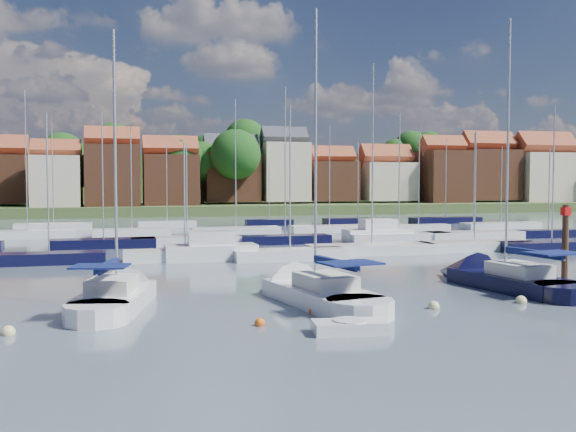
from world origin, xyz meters
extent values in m
plane|color=#475661|center=(0.00, 40.00, 0.00)|extent=(260.00, 260.00, 0.00)
cube|color=silver|center=(-12.29, 2.26, 0.25)|extent=(4.17, 7.11, 1.20)
cone|color=silver|center=(-11.37, 6.33, 0.25)|extent=(3.42, 3.77, 2.77)
cylinder|color=silver|center=(-13.01, -0.99, 0.25)|extent=(3.32, 3.32, 1.20)
cube|color=beige|center=(-12.39, 1.81, 1.20)|extent=(2.50, 3.13, 0.70)
cylinder|color=#B2B2B7|center=(-12.18, 2.72, 7.02)|extent=(0.14, 0.14, 12.33)
cylinder|color=#B2B2B7|center=(-12.59, 0.91, 2.05)|extent=(0.91, 3.63, 0.10)
cube|color=#0F194E|center=(-12.59, 0.91, 2.20)|extent=(1.06, 3.50, 0.35)
cube|color=#0F194E|center=(-12.85, -0.26, 2.35)|extent=(2.67, 2.14, 0.08)
cube|color=silver|center=(-2.52, 0.86, 0.25)|extent=(4.38, 7.79, 1.20)
cone|color=silver|center=(-3.38, 5.37, 0.25)|extent=(3.68, 4.08, 3.06)
cylinder|color=silver|center=(-1.83, -2.75, 0.25)|extent=(3.58, 3.58, 1.20)
cube|color=beige|center=(-2.42, 0.36, 1.20)|extent=(2.68, 3.41, 0.70)
cylinder|color=#B2B2B7|center=(-2.61, 1.36, 7.65)|extent=(0.14, 0.14, 13.61)
cylinder|color=#B2B2B7|center=(-2.23, -0.64, 2.05)|extent=(0.86, 4.03, 0.10)
cube|color=#0F194E|center=(-2.23, -0.64, 2.20)|extent=(1.02, 3.87, 0.35)
cube|color=#0F194E|center=(-1.98, -1.95, 2.35)|extent=(2.90, 2.29, 0.08)
cube|color=black|center=(9.14, 2.22, 0.25)|extent=(4.30, 7.91, 1.20)
cone|color=black|center=(8.38, 6.84, 0.25)|extent=(3.67, 4.10, 3.13)
cylinder|color=black|center=(9.74, -1.48, 0.25)|extent=(3.59, 3.59, 1.20)
cube|color=beige|center=(9.22, 1.70, 1.20)|extent=(2.66, 3.44, 0.70)
cylinder|color=#B2B2B7|center=(9.05, 2.73, 7.95)|extent=(0.14, 0.14, 14.21)
cylinder|color=#B2B2B7|center=(9.39, 0.68, 2.05)|extent=(0.77, 4.13, 0.10)
cube|color=#0F194E|center=(9.39, 0.68, 2.20)|extent=(0.94, 3.96, 0.35)
cube|color=#0F194E|center=(9.61, -0.66, 2.35)|extent=(2.92, 2.28, 0.08)
cube|color=silver|center=(-3.23, -5.31, 0.21)|extent=(3.06, 1.68, 0.57)
cylinder|color=silver|center=(-3.23, -5.31, 0.37)|extent=(1.36, 1.36, 0.37)
cylinder|color=#4C331E|center=(11.36, 0.72, 1.26)|extent=(0.36, 0.36, 7.03)
cube|color=red|center=(11.36, 0.72, 4.42)|extent=(0.40, 0.40, 0.44)
sphere|color=beige|center=(-16.29, -2.19, 0.00)|extent=(0.55, 0.55, 0.55)
sphere|color=#D85914|center=(-6.39, -3.08, 0.00)|extent=(0.45, 0.45, 0.45)
sphere|color=#D85914|center=(-3.51, -1.25, 0.00)|extent=(0.43, 0.43, 0.43)
sphere|color=beige|center=(2.35, -1.62, 0.00)|extent=(0.53, 0.53, 0.53)
sphere|color=#D85914|center=(0.85, 5.51, 0.00)|extent=(0.43, 0.43, 0.43)
sphere|color=beige|center=(7.19, -1.45, 0.00)|extent=(0.54, 0.54, 0.54)
cube|color=black|center=(-17.11, 20.54, 0.35)|extent=(8.01, 2.24, 1.00)
cylinder|color=#B2B2B7|center=(-17.11, 20.54, 5.93)|extent=(0.12, 0.12, 10.16)
cube|color=silver|center=(-7.27, 20.20, 0.35)|extent=(9.22, 2.58, 1.00)
cylinder|color=#B2B2B7|center=(-7.27, 20.20, 4.94)|extent=(0.12, 0.12, 8.18)
cube|color=silver|center=(0.63, 18.61, 0.35)|extent=(8.78, 2.46, 1.00)
cylinder|color=#B2B2B7|center=(0.63, 18.61, 6.38)|extent=(0.12, 0.12, 11.06)
cube|color=silver|center=(8.23, 20.67, 0.35)|extent=(10.79, 3.02, 1.00)
cylinder|color=#B2B2B7|center=(8.23, 20.67, 8.29)|extent=(0.12, 0.12, 14.87)
cube|color=silver|center=(17.98, 21.03, 0.35)|extent=(10.13, 2.84, 1.00)
cylinder|color=#B2B2B7|center=(17.98, 21.03, 5.65)|extent=(0.12, 0.12, 9.59)
cube|color=black|center=(24.42, 19.12, 0.35)|extent=(9.52, 2.67, 1.00)
cylinder|color=#B2B2B7|center=(24.42, 19.12, 6.73)|extent=(0.12, 0.12, 11.77)
cube|color=silver|center=(-5.31, 20.00, 0.50)|extent=(7.00, 2.60, 1.40)
cube|color=silver|center=(-5.31, 20.00, 1.60)|extent=(3.50, 2.20, 1.30)
cube|color=black|center=(-13.55, 31.64, 0.35)|extent=(9.30, 2.60, 1.00)
cylinder|color=#B2B2B7|center=(-13.55, 31.64, 6.59)|extent=(0.12, 0.12, 11.48)
cube|color=silver|center=(-5.94, 32.01, 0.35)|extent=(10.40, 2.91, 1.00)
cylinder|color=#B2B2B7|center=(-5.94, 32.01, 5.24)|extent=(0.12, 0.12, 8.77)
cube|color=black|center=(3.48, 31.28, 0.35)|extent=(8.80, 2.46, 1.00)
cylinder|color=#B2B2B7|center=(3.48, 31.28, 8.01)|extent=(0.12, 0.12, 14.33)
cube|color=silver|center=(15.40, 31.16, 0.35)|extent=(10.73, 3.00, 1.00)
cylinder|color=#B2B2B7|center=(15.40, 31.16, 6.92)|extent=(0.12, 0.12, 12.14)
cube|color=silver|center=(23.82, 30.97, 0.35)|extent=(10.48, 2.93, 1.00)
cylinder|color=#B2B2B7|center=(23.82, 30.97, 5.99)|extent=(0.12, 0.12, 10.28)
cube|color=black|center=(32.94, 31.07, 0.35)|extent=(6.84, 1.91, 1.00)
cylinder|color=#B2B2B7|center=(32.94, 31.07, 5.26)|extent=(0.12, 0.12, 8.82)
cube|color=silver|center=(13.46, 32.00, 0.50)|extent=(7.00, 2.60, 1.40)
cube|color=silver|center=(13.46, 32.00, 1.60)|extent=(3.50, 2.20, 1.30)
cube|color=silver|center=(-21.71, 44.21, 0.35)|extent=(9.71, 2.72, 1.00)
cylinder|color=#B2B2B7|center=(-21.71, 44.21, 8.29)|extent=(0.12, 0.12, 14.88)
cube|color=silver|center=(-10.84, 44.51, 0.35)|extent=(8.49, 2.38, 1.00)
cylinder|color=#B2B2B7|center=(-10.84, 44.51, 6.51)|extent=(0.12, 0.12, 11.31)
cube|color=silver|center=(0.79, 43.78, 0.35)|extent=(10.16, 2.85, 1.00)
cylinder|color=#B2B2B7|center=(0.79, 43.78, 8.15)|extent=(0.12, 0.12, 14.59)
cube|color=silver|center=(12.17, 43.90, 0.35)|extent=(9.53, 2.67, 1.00)
cylinder|color=#B2B2B7|center=(12.17, 43.90, 6.81)|extent=(0.12, 0.12, 11.91)
cube|color=silver|center=(23.16, 42.50, 0.35)|extent=(7.62, 2.13, 1.00)
cylinder|color=#B2B2B7|center=(23.16, 42.50, 6.91)|extent=(0.12, 0.12, 12.13)
cube|color=silver|center=(35.22, 43.59, 0.35)|extent=(10.17, 2.85, 1.00)
cylinder|color=#B2B2B7|center=(35.22, 43.59, 5.72)|extent=(0.12, 0.12, 9.73)
cube|color=silver|center=(-20.26, 56.56, 0.35)|extent=(9.24, 2.59, 1.00)
cylinder|color=#B2B2B7|center=(-20.26, 56.56, 7.43)|extent=(0.12, 0.12, 13.17)
cube|color=silver|center=(-6.08, 57.30, 0.35)|extent=(7.57, 2.12, 1.00)
cylinder|color=#B2B2B7|center=(-6.08, 57.30, 5.97)|extent=(0.12, 0.12, 10.24)
cube|color=black|center=(7.88, 57.47, 0.35)|extent=(6.58, 1.84, 1.00)
cylinder|color=#B2B2B7|center=(7.88, 57.47, 4.85)|extent=(0.12, 0.12, 8.01)
cube|color=black|center=(20.94, 57.40, 0.35)|extent=(9.92, 2.78, 1.00)
cylinder|color=#B2B2B7|center=(20.94, 57.40, 6.31)|extent=(0.12, 0.12, 10.92)
cube|color=black|center=(34.28, 56.37, 0.35)|extent=(10.55, 2.95, 1.00)
cylinder|color=#B2B2B7|center=(34.28, 56.37, 6.61)|extent=(0.12, 0.12, 11.51)
cube|color=#485A2D|center=(0.00, 117.00, 0.30)|extent=(200.00, 70.00, 3.00)
cube|color=#485A2D|center=(0.00, 142.00, 5.00)|extent=(200.00, 60.00, 14.00)
cube|color=beige|center=(-22.74, 89.00, 6.08)|extent=(8.09, 8.80, 8.96)
cube|color=brown|center=(-22.74, 89.00, 11.55)|extent=(8.25, 4.00, 4.00)
cube|color=brown|center=(-13.35, 89.94, 7.08)|extent=(9.36, 10.17, 10.97)
cube|color=brown|center=(-13.35, 89.94, 13.72)|extent=(9.54, 4.63, 4.63)
cube|color=brown|center=(-3.04, 91.65, 6.31)|extent=(9.90, 8.56, 9.42)
cube|color=brown|center=(-3.04, 91.65, 12.23)|extent=(10.10, 4.90, 4.90)
cube|color=brown|center=(9.10, 96.65, 6.95)|extent=(10.59, 8.93, 9.49)
cube|color=#383A42|center=(9.10, 96.65, 12.99)|extent=(10.80, 5.24, 5.24)
cube|color=beige|center=(19.71, 95.80, 8.02)|extent=(9.01, 8.61, 11.65)
cube|color=#383A42|center=(19.71, 95.80, 14.95)|extent=(9.19, 4.46, 4.46)
cube|color=brown|center=(30.17, 97.00, 6.20)|extent=(9.10, 9.34, 8.00)
cube|color=brown|center=(30.17, 97.00, 11.32)|extent=(9.28, 4.50, 4.50)
cube|color=beige|center=(41.95, 96.59, 6.14)|extent=(10.86, 9.59, 7.88)
cube|color=brown|center=(41.95, 96.59, 11.41)|extent=(11.07, 5.37, 5.37)
cube|color=brown|center=(53.76, 93.92, 7.09)|extent=(9.18, 9.96, 10.97)
cube|color=brown|center=(53.76, 93.92, 13.70)|extent=(9.36, 4.54, 4.54)
cube|color=brown|center=(65.18, 95.21, 7.58)|extent=(11.39, 9.67, 10.76)
cube|color=brown|center=(65.18, 95.21, 14.36)|extent=(11.62, 5.64, 5.64)
cube|color=beige|center=(78.01, 93.34, 7.00)|extent=(12.95, 8.52, 10.80)
cube|color=brown|center=(78.01, 93.34, 13.99)|extent=(13.21, 6.41, 6.41)
cylinder|color=#382619|center=(56.77, 115.51, 8.51)|extent=(0.50, 0.50, 4.47)
sphere|color=#1D4D18|center=(56.77, 115.51, 14.58)|extent=(8.18, 8.18, 8.18)
cylinder|color=#382619|center=(3.46, 95.93, 3.83)|extent=(0.50, 0.50, 4.46)
sphere|color=#1D4D18|center=(3.46, 95.93, 9.88)|extent=(8.15, 8.15, 8.15)
cylinder|color=#382619|center=(15.22, 113.68, 8.58)|extent=(0.50, 0.50, 5.15)
sphere|color=#1D4D18|center=(15.22, 113.68, 15.56)|extent=(9.41, 9.41, 9.41)
cylinder|color=#382619|center=(-13.54, 116.31, 8.68)|extent=(0.50, 0.50, 4.56)
sphere|color=#1D4D18|center=(-13.54, 116.31, 14.87)|extent=(8.34, 8.34, 8.34)
cylinder|color=#382619|center=(-23.24, 105.25, 4.18)|extent=(0.50, 0.50, 5.15)
sphere|color=#1D4D18|center=(-23.24, 105.25, 11.17)|extent=(9.42, 9.42, 9.42)
cylinder|color=#382619|center=(13.76, 104.71, 3.48)|extent=(0.50, 0.50, 3.77)
sphere|color=#1D4D18|center=(13.76, 104.71, 8.60)|extent=(6.89, 6.89, 6.89)
cylinder|color=#382619|center=(9.05, 90.94, 4.21)|extent=(0.50, 0.50, 5.21)
sphere|color=#1D4D18|center=(9.05, 90.94, 11.28)|extent=(9.53, 9.53, 9.53)
cylinder|color=#382619|center=(61.93, 101.62, 3.09)|extent=(0.50, 0.50, 2.97)
sphere|color=#1D4D18|center=(61.93, 101.62, 7.12)|extent=(5.44, 5.44, 5.44)
cylinder|color=#382619|center=(-1.15, 93.75, 4.02)|extent=(0.50, 0.50, 4.84)
sphere|color=#1D4D18|center=(-1.15, 93.75, 10.59)|extent=(8.85, 8.85, 8.85)
cylinder|color=#382619|center=(52.68, 115.72, 8.17)|extent=(0.50, 0.50, 3.72)
sphere|color=#1D4D18|center=(52.68, 115.72, 13.21)|extent=(6.80, 6.80, 6.80)
cylinder|color=#382619|center=(54.05, 94.13, 3.62)|extent=(0.50, 0.50, 4.05)
sphere|color=#1D4D18|center=(54.05, 94.13, 9.11)|extent=(7.40, 7.40, 7.40)
cylinder|color=#382619|center=(6.84, 113.29, 7.91)|extent=(0.50, 0.50, 3.93)
sphere|color=#1D4D18|center=(6.84, 113.29, 13.24)|extent=(7.19, 7.19, 7.19)
cylinder|color=#382619|center=(30.65, 100.17, 3.51)|extent=(0.50, 0.50, 3.82)
sphere|color=#1D4D18|center=(30.65, 100.17, 8.70)|extent=(6.99, 6.99, 6.99)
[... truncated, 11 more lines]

